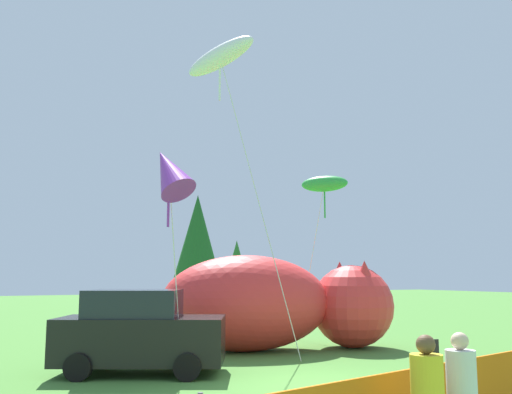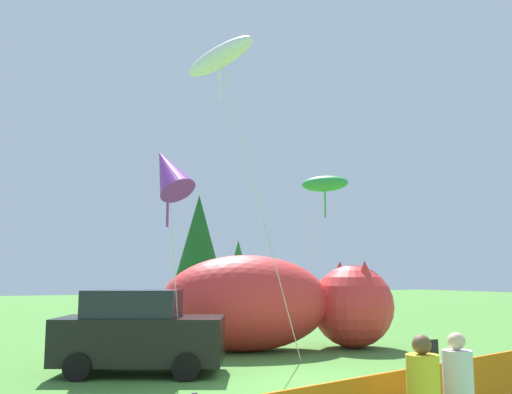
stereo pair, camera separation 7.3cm
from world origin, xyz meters
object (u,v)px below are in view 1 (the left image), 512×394
inflatable_cat (275,306)px  kite_white_ghost (220,58)px  kite_purple_delta (169,171)px  folding_chair (427,354)px  kite_green_fish (324,184)px  parked_car (140,332)px

inflatable_cat → kite_white_ghost: kite_white_ghost is taller
kite_purple_delta → kite_white_ghost: size_ratio=0.59×
folding_chair → kite_green_fish: bearing=-8.6°
parked_car → kite_purple_delta: size_ratio=0.79×
parked_car → kite_green_fish: (8.18, 4.04, 4.75)m
inflatable_cat → kite_purple_delta: (-4.70, -3.32, 3.35)m
inflatable_cat → kite_green_fish: bearing=43.3°
kite_white_ghost → kite_green_fish: bearing=28.8°
parked_car → kite_purple_delta: kite_purple_delta is taller
parked_car → inflatable_cat: 5.45m
inflatable_cat → kite_green_fish: (3.22, 1.83, 4.37)m
kite_green_fish → parked_car: bearing=-153.7°
kite_white_ghost → parked_car: bearing=-160.2°
folding_chair → kite_purple_delta: size_ratio=0.16×
inflatable_cat → kite_green_fish: kite_green_fish is taller
folding_chair → kite_white_ghost: (-3.40, 4.30, 8.05)m
inflatable_cat → kite_green_fish: 5.72m
parked_car → folding_chair: (5.81, -3.43, -0.46)m
kite_purple_delta → kite_green_fish: bearing=33.1°
parked_car → kite_green_fish: 10.29m
parked_car → folding_chair: bearing=-2.8°
parked_car → inflatable_cat: bearing=51.7°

